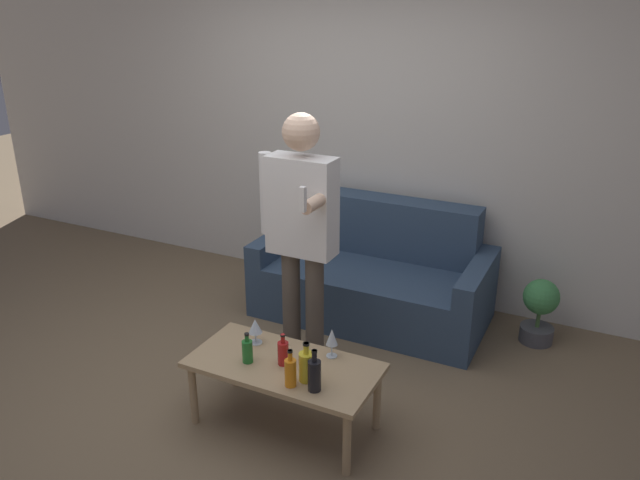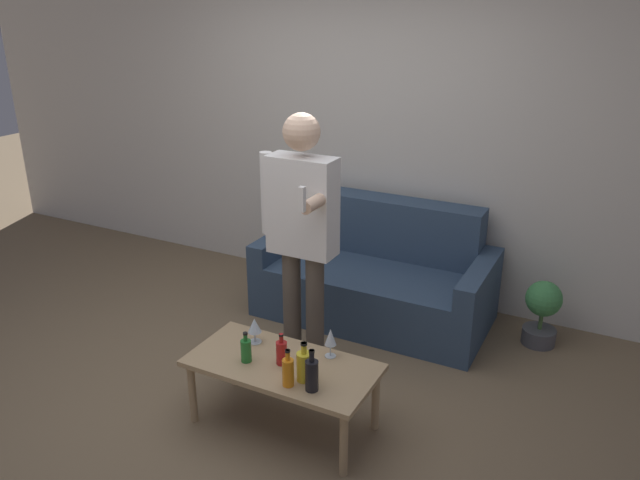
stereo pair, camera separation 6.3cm
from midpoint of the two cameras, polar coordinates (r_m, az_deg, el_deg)
name	(u,v)px [view 1 (the left image)]	position (r m, az deg, el deg)	size (l,w,h in m)	color
ground_plane	(223,401)	(3.93, -9.31, -14.37)	(16.00, 16.00, 0.00)	#756047
wall_back	(355,124)	(4.98, 2.88, 10.56)	(8.00, 0.06, 2.70)	silver
couch	(375,277)	(4.74, 4.63, -3.38)	(1.70, 0.85, 0.85)	#334760
coffee_table	(284,370)	(3.51, -3.84, -11.81)	(1.05, 0.51, 0.41)	tan
bottle_orange	(247,351)	(3.48, -7.18, -10.00)	(0.06, 0.06, 0.18)	#23752D
bottle_green	(290,372)	(3.26, -3.28, -11.93)	(0.06, 0.06, 0.21)	orange
bottle_dark	(283,352)	(3.44, -3.92, -10.21)	(0.06, 0.06, 0.18)	#B21E1E
bottle_yellow	(306,366)	(3.29, -1.81, -11.41)	(0.08, 0.08, 0.22)	yellow
bottle_red	(314,374)	(3.22, -1.09, -12.19)	(0.07, 0.07, 0.23)	black
wine_glass_near	(332,338)	(3.48, 0.56, -8.93)	(0.07, 0.07, 0.17)	silver
wine_glass_far	(255,327)	(3.63, -6.44, -7.90)	(0.08, 0.08, 0.15)	silver
person_standing_front	(301,226)	(3.78, -2.22, 1.33)	(0.49, 0.43, 1.67)	brown
potted_plant	(540,308)	(4.60, 19.08, -5.88)	(0.25, 0.25, 0.47)	#4C4C51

